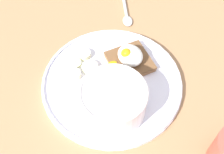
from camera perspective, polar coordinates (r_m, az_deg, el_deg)
The scene contains 10 objects.
ground_plane at distance 68.00cm, azimuth 0.00°, elevation -1.92°, with size 120.00×120.00×2.00cm, color #A2774F.
plate at distance 66.49cm, azimuth 0.00°, elevation -1.08°, with size 29.95×29.95×1.60cm.
oatmeal_bowl at distance 60.11cm, azimuth 0.28°, elevation -4.22°, with size 13.13×13.13×6.60cm.
toast_slice at distance 68.76cm, azimuth 3.28°, elevation 2.87°, with size 9.63×9.63×1.37cm.
poached_egg at distance 67.00cm, azimuth 3.25°, elevation 4.00°, with size 5.94×7.58×3.56cm.
banana_slice_front at distance 67.16cm, azimuth -6.93°, elevation 0.46°, with size 4.21×4.20×1.46cm.
banana_slice_left at distance 68.14cm, azimuth -4.06°, elevation 1.77°, with size 4.58×4.61×1.11cm.
banana_slice_back at distance 69.15cm, azimuth -6.71°, elevation 2.53°, with size 3.24×3.19×1.14cm.
banana_slice_right at distance 70.27cm, azimuth -5.07°, elevation 4.12°, with size 3.93×3.95×1.38cm.
spoon at distance 80.56cm, azimuth 2.65°, elevation 11.39°, with size 10.93×6.18×0.80cm.
Camera 1 is at (31.79, -18.69, 58.13)cm, focal length 50.00 mm.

